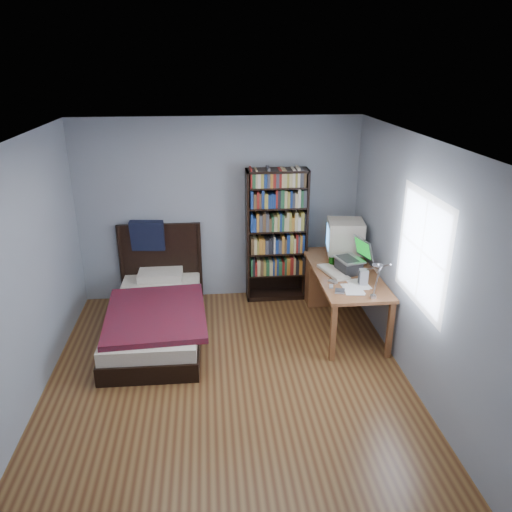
# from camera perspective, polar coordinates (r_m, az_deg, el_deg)

# --- Properties ---
(room) EXTENTS (4.20, 4.24, 2.50)m
(room) POSITION_cam_1_polar(r_m,az_deg,el_deg) (4.84, -3.15, -1.76)
(room) COLOR #4E2B17
(room) RESTS_ON ground
(desk) EXTENTS (0.75, 1.73, 0.73)m
(desk) POSITION_cam_1_polar(r_m,az_deg,el_deg) (6.81, 8.87, -2.48)
(desk) COLOR brown
(desk) RESTS_ON floor
(crt_monitor) EXTENTS (0.51, 0.47, 0.52)m
(crt_monitor) POSITION_cam_1_polar(r_m,az_deg,el_deg) (6.55, 10.04, 2.15)
(crt_monitor) COLOR beige
(crt_monitor) RESTS_ON desk
(laptop) EXTENTS (0.44, 0.42, 0.43)m
(laptop) POSITION_cam_1_polar(r_m,az_deg,el_deg) (6.19, 10.73, -0.80)
(laptop) COLOR #2D2D30
(laptop) RESTS_ON desk
(desk_lamp) EXTENTS (0.22, 0.48, 0.57)m
(desk_lamp) POSITION_cam_1_polar(r_m,az_deg,el_deg) (5.12, 13.66, -1.81)
(desk_lamp) COLOR #99999E
(desk_lamp) RESTS_ON desk
(keyboard) EXTENTS (0.33, 0.53, 0.05)m
(keyboard) POSITION_cam_1_polar(r_m,az_deg,el_deg) (6.16, 8.84, -1.83)
(keyboard) COLOR #B7AD98
(keyboard) RESTS_ON desk
(speaker) EXTENTS (0.10, 0.10, 0.19)m
(speaker) POSITION_cam_1_polar(r_m,az_deg,el_deg) (5.89, 12.18, -2.37)
(speaker) COLOR gray
(speaker) RESTS_ON desk
(soda_can) EXTENTS (0.07, 0.07, 0.12)m
(soda_can) POSITION_cam_1_polar(r_m,az_deg,el_deg) (6.36, 8.63, -0.60)
(soda_can) COLOR #0B3B08
(soda_can) RESTS_ON desk
(mouse) EXTENTS (0.06, 0.11, 0.04)m
(mouse) POSITION_cam_1_polar(r_m,az_deg,el_deg) (6.51, 9.48, -0.56)
(mouse) COLOR silver
(mouse) RESTS_ON desk
(phone_silver) EXTENTS (0.10, 0.12, 0.02)m
(phone_silver) POSITION_cam_1_polar(r_m,az_deg,el_deg) (5.91, 8.78, -2.93)
(phone_silver) COLOR #AFAEB3
(phone_silver) RESTS_ON desk
(phone_grey) EXTENTS (0.06, 0.10, 0.02)m
(phone_grey) POSITION_cam_1_polar(r_m,az_deg,el_deg) (5.79, 8.58, -3.44)
(phone_grey) COLOR gray
(phone_grey) RESTS_ON desk
(external_drive) EXTENTS (0.13, 0.13, 0.02)m
(external_drive) POSITION_cam_1_polar(r_m,az_deg,el_deg) (5.69, 9.56, -3.98)
(external_drive) COLOR gray
(external_drive) RESTS_ON desk
(bookshelf) EXTENTS (0.83, 0.30, 1.83)m
(bookshelf) POSITION_cam_1_polar(r_m,az_deg,el_deg) (6.82, 2.35, 2.34)
(bookshelf) COLOR black
(bookshelf) RESTS_ON floor
(bed) EXTENTS (1.21, 2.16, 1.16)m
(bed) POSITION_cam_1_polar(r_m,az_deg,el_deg) (6.32, -11.27, -6.33)
(bed) COLOR black
(bed) RESTS_ON floor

